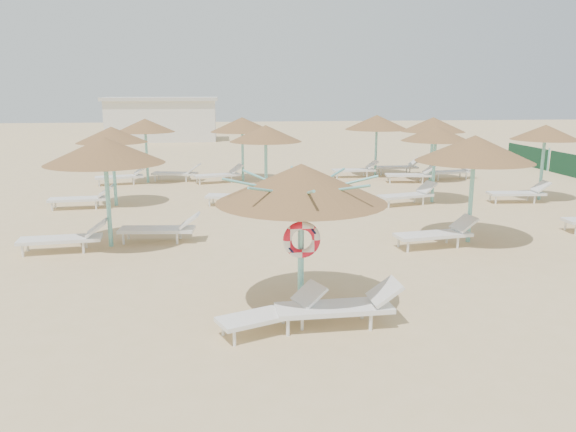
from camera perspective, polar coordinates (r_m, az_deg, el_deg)
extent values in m
plane|color=#D6B582|center=(9.97, 2.67, -9.86)|extent=(120.00, 120.00, 0.00)
cylinder|color=#76CEC5|center=(9.74, 1.32, -3.57)|extent=(0.11, 0.11, 2.19)
cone|color=brown|center=(9.47, 1.35, 3.37)|extent=(2.92, 2.92, 0.66)
cylinder|color=#76CEC5|center=(9.51, 1.35, 1.90)|extent=(0.20, 0.20, 0.12)
cylinder|color=#76CEC5|center=(9.60, 5.33, 3.13)|extent=(1.32, 0.04, 0.34)
cylinder|color=#76CEC5|center=(10.02, 3.67, 3.57)|extent=(0.96, 0.96, 0.34)
cylinder|color=#76CEC5|center=(10.14, 0.82, 3.70)|extent=(0.04, 1.32, 0.34)
cylinder|color=#76CEC5|center=(9.89, -1.76, 3.47)|extent=(0.96, 0.96, 0.34)
cylinder|color=#76CEC5|center=(9.41, -2.70, 2.99)|extent=(1.32, 0.04, 0.34)
cylinder|color=#76CEC5|center=(8.96, -1.23, 2.50)|extent=(0.96, 0.96, 0.34)
cylinder|color=#76CEC5|center=(8.83, 1.96, 2.34)|extent=(0.04, 1.32, 0.34)
cylinder|color=#76CEC5|center=(9.10, 4.73, 2.62)|extent=(0.96, 0.96, 0.34)
torus|color=red|center=(9.58, 1.41, -2.42)|extent=(0.65, 0.15, 0.65)
cylinder|color=white|center=(8.77, -5.47, -12.29)|extent=(0.05, 0.05, 0.25)
cylinder|color=white|center=(9.15, -6.62, -11.23)|extent=(0.05, 0.05, 0.25)
cylinder|color=white|center=(9.27, 1.44, -10.80)|extent=(0.05, 0.05, 0.25)
cylinder|color=white|center=(9.62, 0.08, -9.89)|extent=(0.05, 0.05, 0.25)
cube|color=white|center=(9.17, -1.94, -10.00)|extent=(1.77, 1.16, 0.07)
cube|color=white|center=(9.43, 2.17, -7.94)|extent=(0.60, 0.66, 0.32)
cylinder|color=white|center=(9.06, -0.01, -11.27)|extent=(0.06, 0.06, 0.28)
cylinder|color=white|center=(9.52, -0.47, -10.05)|extent=(0.06, 0.06, 0.28)
cylinder|color=white|center=(9.34, 8.40, -10.64)|extent=(0.06, 0.06, 0.28)
cylinder|color=white|center=(9.79, 7.53, -9.50)|extent=(0.06, 0.06, 0.28)
cube|color=white|center=(9.36, 4.70, -9.30)|extent=(1.93, 0.69, 0.08)
cube|color=white|center=(9.50, 9.80, -7.56)|extent=(0.51, 0.62, 0.37)
cylinder|color=#76CEC5|center=(14.47, -17.81, 1.46)|extent=(0.11, 0.11, 2.30)
cone|color=brown|center=(14.29, -18.14, 6.37)|extent=(2.87, 2.87, 0.64)
cylinder|color=#76CEC5|center=(14.32, -18.08, 5.39)|extent=(0.20, 0.20, 0.12)
cylinder|color=white|center=(14.49, -25.36, -3.26)|extent=(0.06, 0.06, 0.28)
cylinder|color=white|center=(14.96, -24.94, -2.74)|extent=(0.06, 0.06, 0.28)
cylinder|color=white|center=(14.24, -20.07, -3.06)|extent=(0.06, 0.06, 0.28)
cylinder|color=white|center=(14.72, -19.81, -2.54)|extent=(0.06, 0.06, 0.28)
cube|color=white|center=(14.52, -22.14, -2.20)|extent=(1.95, 0.80, 0.08)
cube|color=white|center=(14.34, -18.88, -1.13)|extent=(0.54, 0.64, 0.36)
cylinder|color=white|center=(14.76, -16.38, -2.26)|extent=(0.06, 0.06, 0.28)
cylinder|color=white|center=(15.22, -15.90, -1.77)|extent=(0.06, 0.06, 0.28)
cylinder|color=white|center=(14.46, -11.21, -2.28)|extent=(0.06, 0.06, 0.28)
cylinder|color=white|center=(14.94, -10.89, -1.78)|extent=(0.06, 0.06, 0.28)
cube|color=white|center=(14.76, -13.18, -1.35)|extent=(1.95, 0.80, 0.08)
cube|color=white|center=(14.55, -9.95, -0.43)|extent=(0.54, 0.64, 0.36)
cylinder|color=#76CEC5|center=(19.64, -17.25, 4.33)|extent=(0.11, 0.11, 2.30)
cone|color=brown|center=(19.51, -17.49, 7.90)|extent=(2.30, 2.30, 0.52)
cylinder|color=#76CEC5|center=(19.53, -17.45, 7.23)|extent=(0.20, 0.20, 0.12)
cylinder|color=white|center=(19.55, -22.84, 0.86)|extent=(0.06, 0.06, 0.28)
cylinder|color=white|center=(20.03, -22.57, 1.15)|extent=(0.06, 0.06, 0.28)
cylinder|color=white|center=(19.33, -18.92, 1.05)|extent=(0.06, 0.06, 0.28)
cylinder|color=white|center=(19.81, -18.75, 1.33)|extent=(0.06, 0.06, 0.28)
cube|color=white|center=(19.62, -20.46, 1.63)|extent=(1.95, 0.78, 0.08)
cube|color=white|center=(19.46, -18.04, 2.44)|extent=(0.53, 0.64, 0.36)
cylinder|color=#76CEC5|center=(24.22, -14.16, 6.01)|extent=(0.11, 0.11, 2.30)
cone|color=brown|center=(24.12, -14.32, 8.92)|extent=(2.44, 2.44, 0.55)
cylinder|color=#76CEC5|center=(24.13, -14.29, 8.37)|extent=(0.20, 0.20, 0.12)
cylinder|color=white|center=(23.87, -18.64, 3.18)|extent=(0.06, 0.06, 0.28)
cylinder|color=white|center=(24.36, -18.65, 3.37)|extent=(0.06, 0.06, 0.28)
cylinder|color=white|center=(23.91, -15.40, 3.41)|extent=(0.06, 0.06, 0.28)
cylinder|color=white|center=(24.40, -15.48, 3.59)|extent=(0.06, 0.06, 0.28)
cube|color=white|center=(24.10, -16.77, 3.83)|extent=(1.99, 1.00, 0.08)
cube|color=white|center=(24.11, -14.79, 4.53)|extent=(0.60, 0.69, 0.36)
cylinder|color=white|center=(24.54, -13.35, 3.75)|extent=(0.06, 0.06, 0.28)
cylinder|color=white|center=(25.01, -12.99, 3.94)|extent=(0.06, 0.06, 0.28)
cylinder|color=white|center=(24.14, -10.31, 3.75)|extent=(0.06, 0.06, 0.28)
cylinder|color=white|center=(24.62, -10.00, 3.93)|extent=(0.06, 0.06, 0.28)
cube|color=white|center=(24.50, -11.41, 4.26)|extent=(1.99, 1.00, 0.08)
cube|color=white|center=(24.24, -9.51, 4.82)|extent=(0.60, 0.69, 0.36)
cylinder|color=#76CEC5|center=(19.23, -2.25, 4.73)|extent=(0.11, 0.11, 2.30)
cone|color=brown|center=(19.10, -2.29, 8.39)|extent=(2.45, 2.45, 0.55)
cylinder|color=#76CEC5|center=(19.12, -2.28, 7.70)|extent=(0.20, 0.20, 0.12)
cylinder|color=white|center=(18.89, -7.98, 1.36)|extent=(0.06, 0.06, 0.28)
cylinder|color=white|center=(19.37, -7.62, 1.65)|extent=(0.06, 0.06, 0.28)
cylinder|color=white|center=(18.61, -3.94, 1.28)|extent=(0.06, 0.06, 0.28)
cylinder|color=white|center=(19.09, -3.68, 1.58)|extent=(0.06, 0.06, 0.28)
cube|color=white|center=(18.92, -5.46, 2.00)|extent=(1.99, 1.03, 0.08)
cube|color=white|center=(18.72, -2.92, 2.68)|extent=(0.61, 0.69, 0.36)
cylinder|color=white|center=(19.31, -1.09, 1.73)|extent=(0.06, 0.06, 0.28)
cylinder|color=white|center=(19.78, -1.55, 1.99)|extent=(0.06, 0.06, 0.28)
cylinder|color=white|center=(19.77, 2.63, 1.98)|extent=(0.06, 0.06, 0.28)
cylinder|color=white|center=(20.23, 2.10, 2.23)|extent=(0.06, 0.06, 0.28)
cube|color=white|center=(19.77, 0.88, 2.52)|extent=(1.99, 1.03, 0.08)
cube|color=white|center=(20.04, 3.17, 3.34)|extent=(0.61, 0.69, 0.36)
cylinder|color=#76CEC5|center=(24.01, -4.63, 6.30)|extent=(0.11, 0.11, 2.30)
cone|color=brown|center=(23.90, -4.68, 9.25)|extent=(2.68, 2.68, 0.60)
cylinder|color=#76CEC5|center=(23.92, -4.67, 8.68)|extent=(0.20, 0.20, 0.12)
cylinder|color=white|center=(23.31, -8.96, 3.48)|extent=(0.06, 0.06, 0.28)
cylinder|color=white|center=(23.79, -9.23, 3.66)|extent=(0.06, 0.06, 0.28)
cylinder|color=white|center=(23.64, -5.76, 3.70)|extent=(0.06, 0.06, 0.28)
cylinder|color=white|center=(24.11, -6.09, 3.87)|extent=(0.06, 0.06, 0.28)
cube|color=white|center=(23.71, -7.22, 4.13)|extent=(2.00, 1.09, 0.08)
cube|color=white|center=(23.90, -5.26, 4.83)|extent=(0.62, 0.70, 0.36)
cylinder|color=#76CEC5|center=(14.92, 18.09, 1.77)|extent=(0.11, 0.11, 2.30)
cone|color=brown|center=(14.75, 18.42, 6.53)|extent=(2.90, 2.90, 0.65)
cylinder|color=#76CEC5|center=(14.77, 18.36, 5.58)|extent=(0.20, 0.20, 0.12)
cylinder|color=white|center=(13.77, 12.10, -3.08)|extent=(0.06, 0.06, 0.28)
cylinder|color=white|center=(14.20, 11.17, -2.56)|extent=(0.06, 0.06, 0.28)
cylinder|color=white|center=(14.43, 16.86, -2.63)|extent=(0.06, 0.06, 0.28)
cylinder|color=white|center=(14.84, 15.84, -2.14)|extent=(0.06, 0.06, 0.28)
cube|color=white|center=(14.31, 14.51, -1.86)|extent=(1.97, 0.90, 0.08)
cube|color=white|center=(14.69, 17.44, -0.70)|extent=(0.57, 0.67, 0.36)
cylinder|color=#76CEC5|center=(19.98, 14.59, 4.63)|extent=(0.11, 0.11, 2.30)
cone|color=brown|center=(19.85, 14.79, 8.14)|extent=(2.34, 2.34, 0.53)
cylinder|color=#76CEC5|center=(19.87, 14.75, 7.48)|extent=(0.20, 0.20, 0.12)
cylinder|color=white|center=(18.76, 10.19, 1.20)|extent=(0.06, 0.06, 0.28)
cylinder|color=white|center=(19.18, 9.40, 1.48)|extent=(0.06, 0.06, 0.28)
cylinder|color=white|center=(19.50, 13.56, 1.48)|extent=(0.06, 0.06, 0.28)
cylinder|color=white|center=(19.90, 12.74, 1.75)|extent=(0.06, 0.06, 0.28)
cube|color=white|center=(19.36, 11.83, 2.03)|extent=(2.00, 1.09, 0.08)
cube|color=white|center=(19.80, 13.92, 2.87)|extent=(0.62, 0.71, 0.36)
cylinder|color=#76CEC5|center=(25.75, 8.92, 6.62)|extent=(0.11, 0.11, 2.30)
cone|color=brown|center=(25.65, 9.01, 9.39)|extent=(2.86, 2.86, 0.64)
cylinder|color=#76CEC5|center=(25.66, 8.99, 8.84)|extent=(0.20, 0.20, 0.12)
cylinder|color=white|center=(24.79, 5.01, 4.14)|extent=(0.06, 0.06, 0.28)
cylinder|color=white|center=(25.27, 4.76, 4.31)|extent=(0.06, 0.06, 0.28)
cylinder|color=white|center=(25.12, 8.02, 4.18)|extent=(0.06, 0.06, 0.28)
cylinder|color=white|center=(25.60, 7.72, 4.34)|extent=(0.06, 0.06, 0.28)
cube|color=white|center=(25.19, 6.67, 4.65)|extent=(1.91, 0.65, 0.08)
cube|color=white|center=(25.38, 8.56, 5.20)|extent=(0.50, 0.61, 0.36)
cylinder|color=white|center=(26.01, 9.43, 4.42)|extent=(0.06, 0.06, 0.28)
cylinder|color=white|center=(26.49, 9.15, 4.58)|extent=(0.06, 0.06, 0.28)
cylinder|color=white|center=(26.40, 12.27, 4.42)|extent=(0.06, 0.06, 0.28)
cylinder|color=white|center=(26.87, 11.95, 4.58)|extent=(0.06, 0.06, 0.28)
cube|color=white|center=(26.45, 10.99, 4.89)|extent=(1.91, 0.65, 0.08)
cube|color=white|center=(26.67, 12.77, 5.39)|extent=(0.50, 0.61, 0.36)
cylinder|color=white|center=(17.00, 27.21, -1.23)|extent=(0.06, 0.06, 0.28)
cylinder|color=white|center=(17.41, 26.35, -0.84)|extent=(0.06, 0.06, 0.28)
cylinder|color=#76CEC5|center=(21.69, 24.39, 4.51)|extent=(0.11, 0.11, 2.30)
cone|color=brown|center=(21.57, 24.69, 7.74)|extent=(2.32, 2.32, 0.52)
cylinder|color=#76CEC5|center=(21.58, 24.64, 7.14)|extent=(0.20, 0.20, 0.12)
cylinder|color=white|center=(20.40, 20.36, 1.52)|extent=(0.06, 0.06, 0.28)
cylinder|color=white|center=(20.85, 19.83, 1.79)|extent=(0.06, 0.06, 0.28)
cylinder|color=white|center=(20.96, 23.76, 1.52)|extent=(0.06, 0.06, 0.28)
cylinder|color=white|center=(21.40, 23.17, 1.79)|extent=(0.06, 0.06, 0.28)
cube|color=white|center=(20.92, 22.15, 2.14)|extent=(1.94, 0.75, 0.08)
cube|color=white|center=(21.25, 24.29, 2.76)|extent=(0.52, 0.63, 0.36)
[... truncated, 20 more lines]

